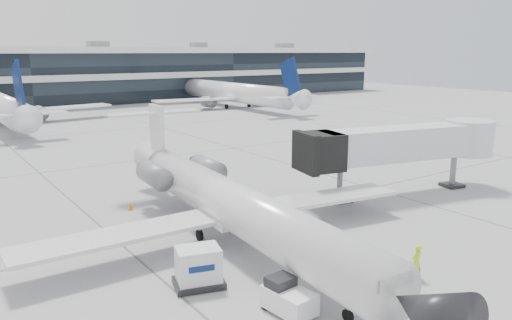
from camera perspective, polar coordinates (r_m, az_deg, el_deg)
ground at (r=33.15m, az=1.35°, el=-5.91°), size 220.00×220.00×0.00m
terminal at (r=109.09m, az=-25.36°, el=8.34°), size 170.00×22.00×10.00m
bg_jet_center at (r=81.71m, az=-27.23°, el=3.67°), size 32.00×40.00×9.60m
bg_jet_right at (r=95.56m, az=-2.73°, el=6.09°), size 32.00×40.00×9.60m
regional_jet at (r=27.44m, az=-2.94°, el=-4.92°), size 22.78×28.47×6.57m
jet_bridge at (r=38.23m, az=17.12°, el=1.83°), size 16.03×6.23×5.17m
ramp_worker at (r=24.71m, az=17.86°, el=-11.00°), size 0.64×0.45×1.67m
baggage_tug at (r=20.95m, az=3.64°, el=-15.44°), size 1.51×2.31×1.39m
cargo_uld at (r=22.97m, az=-6.60°, el=-12.10°), size 2.56×2.17×1.80m
traffic_cone at (r=34.44m, az=-14.17°, el=-5.14°), size 0.47×0.47×0.53m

